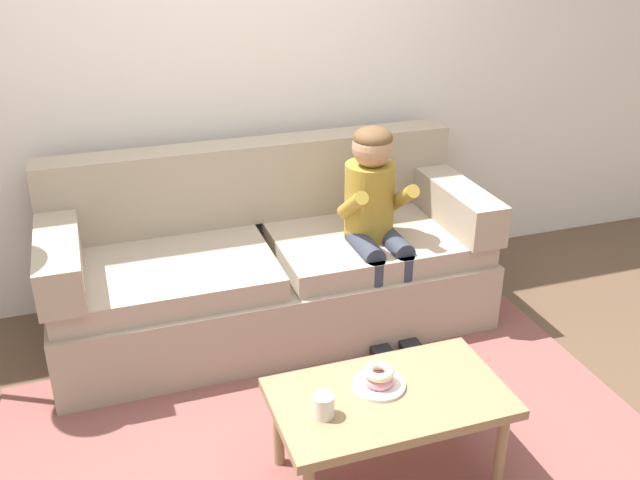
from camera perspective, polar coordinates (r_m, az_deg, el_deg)
The scene contains 10 objects.
ground at distance 3.35m, azimuth -0.15°, elevation -13.67°, with size 10.00×10.00×0.00m, color brown.
wall_back at distance 4.02m, azimuth -6.81°, elevation 15.03°, with size 8.00×0.10×2.80m, color silver.
area_rug at distance 3.17m, azimuth 1.36°, elevation -16.29°, with size 2.74×1.79×0.01m, color brown.
couch at distance 3.85m, azimuth -4.04°, elevation -2.06°, with size 2.27×0.90×0.94m.
coffee_table at distance 2.84m, azimuth 5.52°, elevation -12.84°, with size 0.90×0.52×0.41m.
person_child at distance 3.68m, azimuth 4.40°, elevation 2.29°, with size 0.34×0.58×1.10m.
plate at distance 2.84m, azimuth 4.68°, elevation -11.40°, with size 0.21×0.21×0.01m, color white.
donut at distance 2.83m, azimuth 4.69°, elevation -10.99°, with size 0.12×0.12×0.04m, color pink.
donut_second at distance 2.81m, azimuth 4.72°, elevation -10.40°, with size 0.12×0.12×0.04m, color beige.
mug at distance 2.67m, azimuth 0.28°, elevation -13.05°, with size 0.08×0.08×0.09m, color silver.
Camera 1 is at (-0.83, -2.46, 2.12)m, focal length 40.23 mm.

